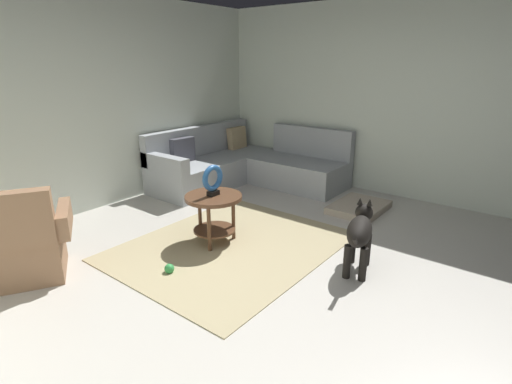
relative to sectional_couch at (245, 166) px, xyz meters
The scene contains 11 objects.
ground_plane 2.85m from the sectional_couch, 134.48° to the right, with size 6.00×6.00×0.10m, color beige.
wall_back 2.43m from the sectional_couch, 155.18° to the left, with size 6.00×0.12×2.70m, color silver.
wall_right 2.47m from the sectional_couch, 64.73° to the right, with size 0.12×6.00×2.70m, color silver.
area_rug 2.28m from the sectional_couch, 144.24° to the right, with size 2.30×1.90×0.01m, color tan.
sectional_couch is the anchor object (origin of this frame).
armchair 3.46m from the sectional_couch, behind, with size 0.99×0.92×0.88m.
side_table 2.18m from the sectional_couch, 149.14° to the right, with size 0.60×0.60×0.54m.
torus_sculpture 2.22m from the sectional_couch, 149.14° to the right, with size 0.28×0.08×0.33m.
dog_bed_mat 1.96m from the sectional_couch, 90.16° to the right, with size 0.80×0.60×0.09m, color #B2A38E.
dog 2.96m from the sectional_couch, 119.50° to the right, with size 0.83×0.36×0.63m.
dog_toy_ball 2.90m from the sectional_couch, 154.56° to the right, with size 0.09×0.09×0.09m, color green.
Camera 1 is at (-2.70, -1.86, 1.88)m, focal length 27.89 mm.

